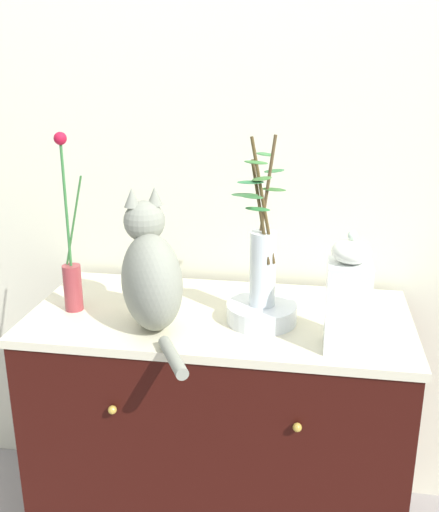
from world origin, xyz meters
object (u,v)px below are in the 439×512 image
object	(u,v)px
jar_lidded_porcelain	(348,297)
vase_glass_clear	(262,257)
sideboard	(219,430)
cat_sitting	(151,275)
vase_slim_green	(72,270)
bowl_porcelain	(262,313)

from	to	relation	value
jar_lidded_porcelain	vase_glass_clear	bearing A→B (deg)	151.15
sideboard	cat_sitting	size ratio (longest dim) A/B	2.60
vase_slim_green	bowl_porcelain	xyz separation A→B (m)	(0.57, 0.00, -0.10)
cat_sitting	vase_slim_green	size ratio (longest dim) A/B	0.81
bowl_porcelain	jar_lidded_porcelain	bearing A→B (deg)	-29.51
vase_glass_clear	jar_lidded_porcelain	bearing A→B (deg)	-28.85
sideboard	vase_slim_green	size ratio (longest dim) A/B	2.12
sideboard	vase_slim_green	distance (m)	0.69
bowl_porcelain	vase_glass_clear	bearing A→B (deg)	-115.24
cat_sitting	vase_slim_green	xyz separation A→B (m)	(-0.27, 0.08, -0.03)
sideboard	cat_sitting	xyz separation A→B (m)	(-0.17, -0.12, 0.56)
bowl_porcelain	jar_lidded_porcelain	size ratio (longest dim) A/B	0.63
jar_lidded_porcelain	sideboard	bearing A→B (deg)	155.00
sideboard	jar_lidded_porcelain	world-z (taller)	jar_lidded_porcelain
sideboard	bowl_porcelain	xyz separation A→B (m)	(0.13, -0.04, 0.43)
vase_slim_green	cat_sitting	bearing A→B (deg)	-16.01
bowl_porcelain	vase_glass_clear	size ratio (longest dim) A/B	0.42
vase_slim_green	vase_glass_clear	bearing A→B (deg)	0.20
cat_sitting	vase_glass_clear	world-z (taller)	vase_glass_clear
sideboard	cat_sitting	bearing A→B (deg)	-145.48
sideboard	jar_lidded_porcelain	xyz separation A→B (m)	(0.36, -0.17, 0.55)
sideboard	jar_lidded_porcelain	size ratio (longest dim) A/B	3.51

